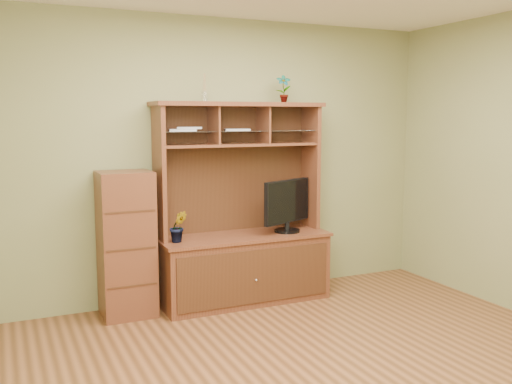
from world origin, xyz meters
TOP-DOWN VIEW (x-y plane):
  - room at (0.00, 0.00)m, footprint 4.54×4.04m
  - media_hutch at (0.12, 1.73)m, footprint 1.66×0.61m
  - monitor at (0.55, 1.65)m, footprint 0.61×0.32m
  - orchid_plant at (-0.54, 1.65)m, footprint 0.17×0.14m
  - top_plant at (0.59, 1.80)m, footprint 0.17×0.14m
  - reed_diffuser at (-0.22, 1.80)m, footprint 0.05×0.05m
  - magazines at (-0.24, 1.81)m, footprint 0.81×0.24m
  - side_cabinet at (-0.98, 1.77)m, footprint 0.46×0.42m

SIDE VIEW (x-z plane):
  - media_hutch at x=0.12m, z-range -0.43..1.47m
  - side_cabinet at x=-0.98m, z-range 0.00..1.29m
  - orchid_plant at x=-0.54m, z-range 0.65..0.94m
  - monitor at x=0.55m, z-range 0.66..1.18m
  - room at x=0.00m, z-range -0.02..2.72m
  - magazines at x=-0.24m, z-range 1.63..1.67m
  - reed_diffuser at x=-0.22m, z-range 1.87..2.13m
  - top_plant at x=0.59m, z-range 1.90..2.17m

